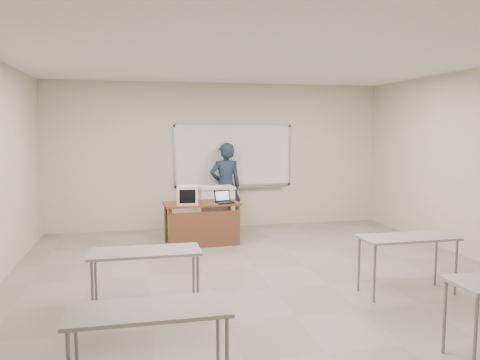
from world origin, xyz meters
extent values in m
cube|color=gray|center=(0.00, 0.00, -0.01)|extent=(7.00, 8.00, 0.01)
cube|color=white|center=(0.30, 3.97, 1.50)|extent=(2.40, 0.03, 1.20)
cube|color=#B7BABC|center=(0.30, 3.97, 2.12)|extent=(2.48, 0.04, 0.04)
cube|color=#B7BABC|center=(0.30, 3.97, 0.88)|extent=(2.48, 0.04, 0.04)
cube|color=#B7BABC|center=(-0.92, 3.97, 1.50)|extent=(0.04, 0.04, 1.28)
cube|color=#B7BABC|center=(1.52, 3.97, 1.50)|extent=(0.04, 0.04, 1.28)
cube|color=#B7BABC|center=(0.30, 3.92, 0.84)|extent=(2.16, 0.07, 0.02)
cube|color=gray|center=(-1.60, -0.50, 0.71)|extent=(1.20, 0.50, 0.03)
cylinder|color=slate|center=(-2.15, -0.70, 0.35)|extent=(0.03, 0.03, 0.70)
cylinder|color=slate|center=(-1.05, -0.70, 0.35)|extent=(0.03, 0.03, 0.70)
cylinder|color=slate|center=(-2.15, -0.30, 0.35)|extent=(0.03, 0.03, 0.70)
cylinder|color=slate|center=(-1.05, -0.30, 0.35)|extent=(0.03, 0.03, 0.70)
cube|color=gray|center=(1.60, -0.50, 0.71)|extent=(1.20, 0.50, 0.03)
cylinder|color=slate|center=(1.05, -0.70, 0.35)|extent=(0.03, 0.03, 0.70)
cylinder|color=slate|center=(2.15, -0.70, 0.35)|extent=(0.03, 0.03, 0.70)
cylinder|color=slate|center=(1.05, -0.30, 0.35)|extent=(0.03, 0.03, 0.70)
cylinder|color=slate|center=(2.15, -0.30, 0.35)|extent=(0.03, 0.03, 0.70)
cube|color=gray|center=(-1.60, -2.20, 0.71)|extent=(1.20, 0.50, 0.03)
cylinder|color=slate|center=(-2.15, -2.00, 0.35)|extent=(0.03, 0.03, 0.70)
cylinder|color=slate|center=(-1.05, -2.00, 0.35)|extent=(0.03, 0.03, 0.70)
cylinder|color=slate|center=(1.05, -2.40, 0.35)|extent=(0.03, 0.03, 0.70)
cylinder|color=slate|center=(1.05, -2.00, 0.35)|extent=(0.03, 0.03, 0.70)
cube|color=brown|center=(-0.57, 2.60, 0.73)|extent=(1.32, 0.66, 0.04)
cube|color=brown|center=(-0.57, 2.29, 0.32)|extent=(1.25, 0.03, 0.63)
cylinder|color=#4A3419|center=(-1.17, 2.33, 0.36)|extent=(0.06, 0.06, 0.71)
cylinder|color=#4A3419|center=(0.03, 2.33, 0.36)|extent=(0.06, 0.06, 0.71)
cylinder|color=#4A3419|center=(-1.17, 2.87, 0.36)|extent=(0.06, 0.06, 0.71)
cylinder|color=#4A3419|center=(0.03, 2.87, 0.36)|extent=(0.06, 0.06, 0.71)
cube|color=silver|center=(-0.20, 3.20, 0.46)|extent=(0.64, 0.46, 0.92)
cube|color=silver|center=(-0.20, 3.20, 0.94)|extent=(0.68, 0.50, 0.04)
cube|color=beige|center=(-0.82, 2.50, 0.91)|extent=(0.34, 0.36, 0.32)
cube|color=beige|center=(-0.82, 2.30, 0.91)|extent=(0.36, 0.04, 0.34)
cube|color=black|center=(-0.82, 2.28, 0.91)|extent=(0.27, 0.01, 0.23)
cube|color=black|center=(-0.17, 2.42, 0.76)|extent=(0.29, 0.21, 0.02)
cube|color=black|center=(-0.17, 2.41, 0.77)|extent=(0.24, 0.12, 0.01)
cube|color=black|center=(-0.17, 2.55, 0.87)|extent=(0.29, 0.06, 0.20)
cube|color=#80ABCC|center=(-0.17, 2.55, 0.87)|extent=(0.25, 0.05, 0.16)
ellipsoid|color=#9C9DA4|center=(-0.02, 2.65, 0.77)|extent=(0.10, 0.07, 0.04)
cube|color=beige|center=(-0.35, 3.08, 0.97)|extent=(0.52, 0.31, 0.03)
imported|color=black|center=(0.08, 3.71, 0.89)|extent=(0.68, 0.48, 1.78)
camera|label=1|loc=(-1.65, -5.61, 2.05)|focal=35.00mm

